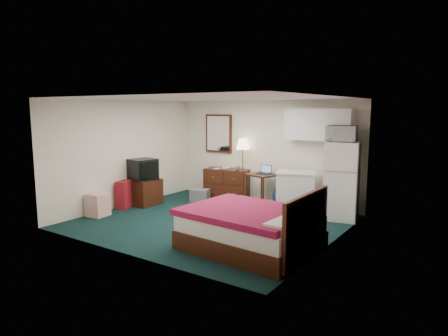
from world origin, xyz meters
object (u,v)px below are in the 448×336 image
Objects in this scene: desk at (262,190)px; floor_lamp at (243,170)px; bed at (250,230)px; dresser at (227,184)px; fridge at (342,181)px; tv_stand at (144,192)px; suitcase at (124,194)px; kitchen_counter at (296,193)px.

floor_lamp is at bearing 173.02° from desk.
desk reaches higher than bed.
fridge reaches higher than dresser.
suitcase reaches higher than tv_stand.
kitchen_counter reaches higher than tv_stand.
dresser is 0.70× the size of fridge.
tv_stand is at bearing -134.49° from desk.
kitchen_counter is at bearing 8.02° from desk.
fridge is 4.90m from suitcase.
dresser is at bearing 152.46° from kitchen_counter.
kitchen_counter is (0.91, -0.11, 0.06)m from desk.
kitchen_counter is (1.64, -0.40, -0.33)m from floor_lamp.
bed is at bearing -50.35° from desk.
desk is (0.73, -0.29, -0.39)m from floor_lamp.
dresser is 1.69× the size of tv_stand.
floor_lamp is at bearing 162.09° from fridge.
bed is at bearing -56.41° from floor_lamp.
dresser is 1.46× the size of desk.
suitcase is (-2.59, -1.96, -0.07)m from desk.
dresser is at bearing 133.55° from bed.
floor_lamp is 0.96× the size of fridge.
kitchen_counter reaches higher than dresser.
desk is at bearing 30.81° from tv_stand.
dresser is at bearing 37.89° from suitcase.
desk is at bearing 118.99° from bed.
suitcase is (-1.86, -2.25, -0.46)m from floor_lamp.
fridge is (2.63, -0.33, 0.03)m from floor_lamp.
floor_lamp is at bearing 31.78° from suitcase.
fridge reaches higher than tv_stand.
fridge reaches higher than kitchen_counter.
suitcase is at bearing -129.57° from floor_lamp.
bed is (-0.65, -2.65, -0.49)m from fridge.
bed is at bearing -101.09° from kitchen_counter.
dresser is 0.73× the size of floor_lamp.
dresser is 2.08m from kitchen_counter.
tv_stand is (-3.69, 1.23, -0.02)m from bed.
suitcase is (-1.44, -2.18, -0.07)m from dresser.
desk is 0.92m from kitchen_counter.
tv_stand is at bearing 165.55° from bed.
bed is (1.98, -2.97, -0.45)m from floor_lamp.
kitchen_counter is 1.05m from fridge.
desk is 1.22× the size of suitcase.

